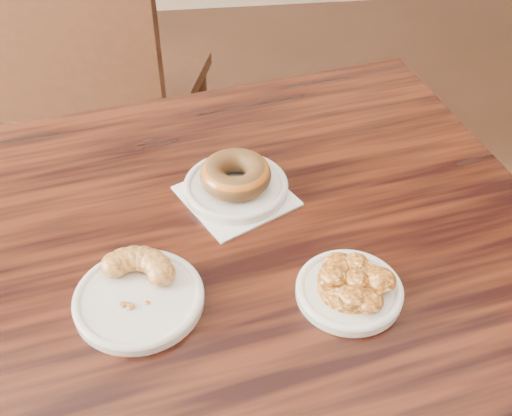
{
  "coord_description": "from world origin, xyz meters",
  "views": [
    {
      "loc": [
        0.02,
        -0.53,
        1.41
      ],
      "look_at": [
        0.1,
        0.13,
        0.8
      ],
      "focal_mm": 45.0,
      "sensor_mm": 36.0,
      "label": 1
    }
  ],
  "objects": [
    {
      "name": "cafe_table",
      "position": [
        0.09,
        0.07,
        0.38
      ],
      "size": [
        1.08,
        1.08,
        0.75
      ],
      "primitive_type": "cube",
      "rotation": [
        0.0,
        0.0,
        0.19
      ],
      "color": "black",
      "rests_on": "floor"
    },
    {
      "name": "chair_far",
      "position": [
        -0.2,
        1.05,
        0.45
      ],
      "size": [
        0.63,
        0.63,
        0.9
      ],
      "primitive_type": null,
      "rotation": [
        0.0,
        0.0,
        2.83
      ],
      "color": "black",
      "rests_on": "floor"
    },
    {
      "name": "napkin",
      "position": [
        0.08,
        0.22,
        0.75
      ],
      "size": [
        0.2,
        0.2,
        0.0
      ],
      "primitive_type": "cube",
      "rotation": [
        0.0,
        0.0,
        0.48
      ],
      "color": "white",
      "rests_on": "cafe_table"
    },
    {
      "name": "plate_donut",
      "position": [
        0.08,
        0.23,
        0.76
      ],
      "size": [
        0.16,
        0.16,
        0.01
      ],
      "primitive_type": "cylinder",
      "color": "silver",
      "rests_on": "napkin"
    },
    {
      "name": "plate_cruller",
      "position": [
        -0.07,
        0.02,
        0.76
      ],
      "size": [
        0.17,
        0.17,
        0.01
      ],
      "primitive_type": "cylinder",
      "color": "silver",
      "rests_on": "cafe_table"
    },
    {
      "name": "plate_fritter",
      "position": [
        0.21,
        0.0,
        0.76
      ],
      "size": [
        0.14,
        0.14,
        0.01
      ],
      "primitive_type": "cylinder",
      "color": "white",
      "rests_on": "cafe_table"
    },
    {
      "name": "glazed_donut",
      "position": [
        0.08,
        0.23,
        0.79
      ],
      "size": [
        0.11,
        0.11,
        0.04
      ],
      "primitive_type": "torus",
      "color": "#8D5214",
      "rests_on": "plate_donut"
    },
    {
      "name": "apple_fritter",
      "position": [
        0.21,
        0.0,
        0.78
      ],
      "size": [
        0.12,
        0.12,
        0.03
      ],
      "primitive_type": null,
      "color": "#401F06",
      "rests_on": "plate_fritter"
    },
    {
      "name": "cruller_fragment",
      "position": [
        -0.07,
        0.02,
        0.78
      ],
      "size": [
        0.12,
        0.12,
        0.03
      ],
      "primitive_type": null,
      "color": "brown",
      "rests_on": "plate_cruller"
    }
  ]
}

